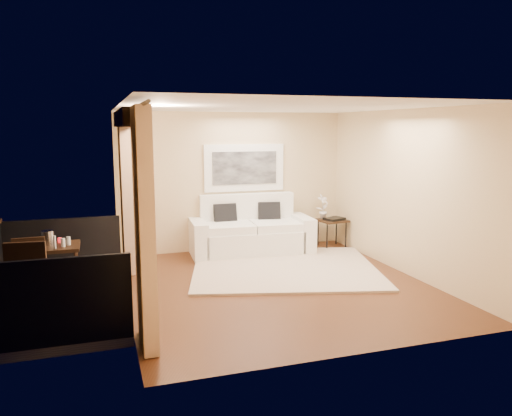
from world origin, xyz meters
TOP-DOWN VIEW (x-y plane):
  - floor at (0.00, 0.00)m, footprint 5.00×5.00m
  - room_shell at (-2.13, 0.00)m, footprint 5.00×6.40m
  - balcony at (-3.31, 0.00)m, footprint 1.81×2.60m
  - curtains at (-2.11, 0.00)m, footprint 0.16×4.80m
  - artwork at (0.22, 2.46)m, footprint 1.62×0.07m
  - rug at (0.43, 0.79)m, footprint 3.67×3.39m
  - sofa at (0.23, 2.10)m, footprint 2.37×1.13m
  - side_table at (1.93, 2.00)m, footprint 0.59×0.59m
  - tray at (1.95, 1.94)m, footprint 0.45×0.39m
  - orchid at (1.79, 2.15)m, footprint 0.31×0.27m
  - bistro_table at (-3.16, 0.50)m, footprint 0.64×0.64m
  - balcony_chair_far at (-3.48, 0.25)m, footprint 0.42×0.43m
  - balcony_chair_near at (-3.43, -0.78)m, footprint 0.52×0.52m
  - ice_bucket at (-3.28, 0.60)m, footprint 0.18×0.18m
  - candle at (-3.12, 0.68)m, footprint 0.06×0.06m
  - vase at (-3.16, 0.31)m, footprint 0.04×0.04m
  - glass_a at (-3.06, 0.39)m, footprint 0.06×0.06m
  - glass_b at (-2.99, 0.47)m, footprint 0.06×0.06m

SIDE VIEW (x-z plane):
  - floor at x=0.00m, z-range 0.00..0.00m
  - rug at x=0.43m, z-range 0.00..0.04m
  - balcony at x=-3.31m, z-range -0.41..0.76m
  - sofa at x=0.23m, z-range -0.16..0.95m
  - side_table at x=1.93m, z-range 0.22..0.79m
  - balcony_chair_far at x=-3.48m, z-range 0.08..1.03m
  - tray at x=1.95m, z-range 0.57..0.62m
  - balcony_chair_near at x=-3.43m, z-range 0.09..1.17m
  - bistro_table at x=-3.16m, z-range 0.29..1.04m
  - candle at x=-3.12m, z-range 0.75..0.82m
  - glass_a at x=-3.06m, z-range 0.75..0.87m
  - glass_b at x=-2.99m, z-range 0.75..0.87m
  - orchid at x=1.79m, z-range 0.57..1.07m
  - vase at x=-3.16m, z-range 0.75..0.93m
  - ice_bucket at x=-3.28m, z-range 0.75..0.95m
  - curtains at x=-2.11m, z-range 0.02..2.66m
  - artwork at x=0.22m, z-range 1.16..2.08m
  - room_shell at x=-2.13m, z-range 0.02..5.02m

